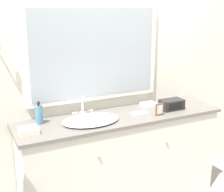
% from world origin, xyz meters
% --- Properties ---
extents(wall_back, '(8.00, 0.18, 2.55)m').
position_xyz_m(wall_back, '(-0.01, 0.57, 1.28)').
color(wall_back, silver).
rests_on(wall_back, ground_plane).
extents(vanity_counter, '(1.95, 0.53, 0.89)m').
position_xyz_m(vanity_counter, '(0.00, 0.29, 0.45)').
color(vanity_counter, beige).
rests_on(vanity_counter, ground_plane).
extents(sink_basin, '(0.51, 0.40, 0.18)m').
position_xyz_m(sink_basin, '(-0.31, 0.27, 0.91)').
color(sink_basin, white).
rests_on(sink_basin, vanity_counter).
extents(soap_bottle, '(0.06, 0.06, 0.20)m').
position_xyz_m(soap_bottle, '(-0.73, 0.41, 0.98)').
color(soap_bottle, teal).
rests_on(soap_bottle, vanity_counter).
extents(appliance_box, '(0.22, 0.14, 0.10)m').
position_xyz_m(appliance_box, '(0.53, 0.23, 0.94)').
color(appliance_box, black).
rests_on(appliance_box, vanity_counter).
extents(picture_frame, '(0.08, 0.01, 0.12)m').
position_xyz_m(picture_frame, '(0.32, 0.14, 0.95)').
color(picture_frame, brown).
rests_on(picture_frame, vanity_counter).
extents(hand_towel_near_sink, '(0.14, 0.12, 0.03)m').
position_xyz_m(hand_towel_near_sink, '(0.39, 0.42, 0.91)').
color(hand_towel_near_sink, white).
rests_on(hand_towel_near_sink, vanity_counter).
extents(hand_towel_far_corner, '(0.15, 0.13, 0.04)m').
position_xyz_m(hand_towel_far_corner, '(-0.85, 0.24, 0.92)').
color(hand_towel_far_corner, silver).
rests_on(hand_towel_far_corner, vanity_counter).
extents(metal_tray, '(0.16, 0.09, 0.01)m').
position_xyz_m(metal_tray, '(0.18, 0.26, 0.90)').
color(metal_tray, silver).
rests_on(metal_tray, vanity_counter).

